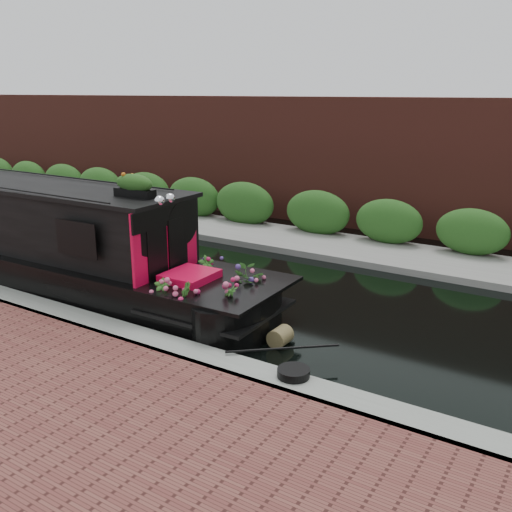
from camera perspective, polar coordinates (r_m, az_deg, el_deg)
The scene contains 8 objects.
ground at distance 12.90m, azimuth -4.90°, elevation -2.77°, with size 80.00×80.00×0.00m, color black.
near_bank_coping at distance 10.66m, azimuth -15.82°, elevation -7.55°, with size 40.00×0.60×0.50m, color gray.
far_bank_path at distance 16.28m, azimuth 4.10°, elevation 1.28°, with size 40.00×2.40×0.34m, color gray.
far_hedge at distance 17.05m, azimuth 5.55°, elevation 1.94°, with size 40.00×1.10×2.80m, color #26561C.
far_brick_wall at distance 18.90m, azimuth 8.48°, elevation 3.25°, with size 40.00×1.00×8.00m, color #5D281F.
narrowboat at distance 13.99m, azimuth -22.05°, elevation 1.28°, with size 12.44×2.53×2.92m.
rope_fender at distance 9.78m, azimuth 2.44°, elevation -8.06°, with size 0.33×0.33×0.38m, color brown.
coiled_mooring_rope at distance 8.33m, azimuth 3.77°, elevation -11.57°, with size 0.47×0.47×0.12m, color black.
Camera 1 is at (7.48, -9.64, 4.19)m, focal length 40.00 mm.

